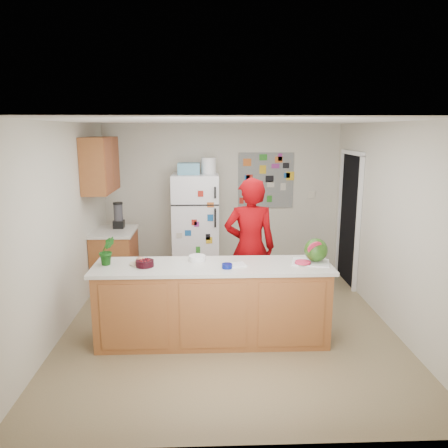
{
  "coord_description": "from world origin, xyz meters",
  "views": [
    {
      "loc": [
        -0.25,
        -5.2,
        2.41
      ],
      "look_at": [
        -0.05,
        0.2,
        1.24
      ],
      "focal_mm": 35.0,
      "sensor_mm": 36.0,
      "label": 1
    }
  ],
  "objects_px": {
    "refrigerator": "(196,225)",
    "person": "(250,248)",
    "cherry_bowl": "(145,263)",
    "watermelon": "(316,250)"
  },
  "relations": [
    {
      "from": "watermelon",
      "to": "cherry_bowl",
      "type": "relative_size",
      "value": 1.34
    },
    {
      "from": "watermelon",
      "to": "cherry_bowl",
      "type": "xyz_separation_m",
      "value": [
        -1.93,
        -0.08,
        -0.11
      ]
    },
    {
      "from": "person",
      "to": "cherry_bowl",
      "type": "bearing_deg",
      "value": 29.97
    },
    {
      "from": "refrigerator",
      "to": "cherry_bowl",
      "type": "relative_size",
      "value": 8.51
    },
    {
      "from": "person",
      "to": "cherry_bowl",
      "type": "relative_size",
      "value": 9.14
    },
    {
      "from": "refrigerator",
      "to": "cherry_bowl",
      "type": "height_order",
      "value": "refrigerator"
    },
    {
      "from": "refrigerator",
      "to": "person",
      "type": "bearing_deg",
      "value": -66.09
    },
    {
      "from": "refrigerator",
      "to": "person",
      "type": "height_order",
      "value": "person"
    },
    {
      "from": "watermelon",
      "to": "cherry_bowl",
      "type": "bearing_deg",
      "value": -177.58
    },
    {
      "from": "refrigerator",
      "to": "watermelon",
      "type": "distance_m",
      "value": 2.74
    }
  ]
}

